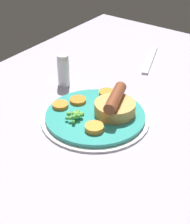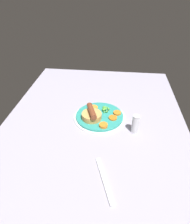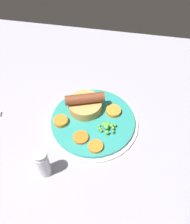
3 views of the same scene
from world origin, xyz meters
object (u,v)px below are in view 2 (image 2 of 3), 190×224
object	(u,v)px
fork	(105,180)
dinner_plate	(100,117)
pea_pile	(105,109)
carrot_slice_0	(113,118)
carrot_slice_3	(117,113)
salt_shaker	(135,124)
carrot_slice_1	(94,108)
sausage_pudding	(92,115)
carrot_slice_5	(103,125)

from	to	relation	value
fork	dinner_plate	bearing A→B (deg)	168.58
pea_pile	carrot_slice_0	size ratio (longest dim) A/B	1.27
pea_pile	dinner_plate	bearing A→B (deg)	-30.87
carrot_slice_0	carrot_slice_3	distance (cm)	4.32
carrot_slice_0	carrot_slice_3	world-z (taller)	same
salt_shaker	pea_pile	bearing A→B (deg)	-132.22
carrot_slice_1	salt_shaker	world-z (taller)	salt_shaker
dinner_plate	salt_shaker	size ratio (longest dim) A/B	2.87
dinner_plate	carrot_slice_1	bearing A→B (deg)	-145.91
carrot_slice_0	carrot_slice_3	bearing A→B (deg)	155.02
sausage_pudding	pea_pile	distance (cm)	8.57
carrot_slice_0	carrot_slice_5	xyz separation A→B (cm)	(5.93, -3.72, 0.23)
carrot_slice_3	salt_shaker	xyz separation A→B (cm)	(10.05, 7.39, 2.18)
dinner_plate	carrot_slice_0	distance (cm)	6.43
carrot_slice_5	carrot_slice_3	bearing A→B (deg)	150.64
dinner_plate	carrot_slice_0	bearing A→B (deg)	73.29
dinner_plate	carrot_slice_3	size ratio (longest dim) A/B	6.65
carrot_slice_5	sausage_pudding	bearing A→B (deg)	-132.43
fork	salt_shaker	bearing A→B (deg)	137.52
dinner_plate	carrot_slice_3	world-z (taller)	carrot_slice_3
carrot_slice_5	salt_shaker	xyz separation A→B (cm)	(0.21, 12.93, 2.00)
carrot_slice_5	fork	size ratio (longest dim) A/B	0.20
pea_pile	fork	size ratio (longest dim) A/B	0.26
salt_shaker	carrot_slice_5	bearing A→B (deg)	-90.92
salt_shaker	sausage_pudding	bearing A→B (deg)	-105.98
carrot_slice_3	pea_pile	bearing A→B (deg)	-107.17
fork	carrot_slice_0	bearing A→B (deg)	157.97
carrot_slice_5	salt_shaker	size ratio (longest dim) A/B	0.44
carrot_slice_3	dinner_plate	bearing A→B (deg)	-75.11
sausage_pudding	pea_pile	bearing A→B (deg)	120.59
carrot_slice_0	salt_shaker	distance (cm)	11.30
pea_pile	carrot_slice_1	size ratio (longest dim) A/B	1.22
sausage_pudding	carrot_slice_0	size ratio (longest dim) A/B	2.78
dinner_plate	carrot_slice_5	bearing A→B (deg)	16.76
sausage_pudding	fork	bearing A→B (deg)	-4.34
dinner_plate	sausage_pudding	bearing A→B (deg)	-50.56
pea_pile	carrot_slice_0	xyz separation A→B (cm)	(5.64, 3.77, -0.63)
carrot_slice_1	salt_shaker	distance (cm)	22.55
carrot_slice_3	salt_shaker	size ratio (longest dim) A/B	0.43
dinner_plate	sausage_pudding	distance (cm)	5.04
carrot_slice_0	salt_shaker	bearing A→B (deg)	56.32
sausage_pudding	carrot_slice_0	world-z (taller)	sausage_pudding
dinner_plate	carrot_slice_1	world-z (taller)	carrot_slice_1
sausage_pudding	carrot_slice_1	world-z (taller)	sausage_pudding
sausage_pudding	salt_shaker	world-z (taller)	salt_shaker
carrot_slice_5	fork	distance (cm)	25.35
fork	salt_shaker	world-z (taller)	salt_shaker
carrot_slice_5	salt_shaker	bearing A→B (deg)	89.08
pea_pile	carrot_slice_1	distance (cm)	5.61
carrot_slice_3	carrot_slice_5	xyz separation A→B (cm)	(9.85, -5.54, 0.18)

